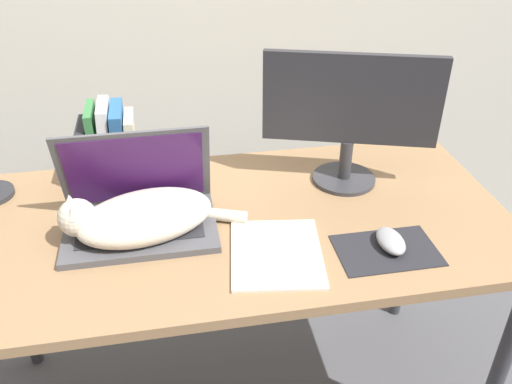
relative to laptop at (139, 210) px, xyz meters
The scene contains 9 objects.
desk 0.26m from the laptop, ahead, with size 1.48×0.71×0.75m.
laptop is the anchor object (origin of this frame).
cat 0.04m from the laptop, 88.37° to the right, with size 0.46×0.27×0.13m.
external_monitor 0.62m from the laptop, 11.84° to the left, with size 0.46×0.18×0.38m.
mousepad 0.62m from the laptop, 19.91° to the right, with size 0.24×0.16×0.00m.
computer_mouse 0.63m from the laptop, 18.55° to the right, with size 0.06×0.11×0.03m.
book_row 0.26m from the laptop, 108.03° to the left, with size 0.15×0.15×0.24m.
notepad 0.37m from the laptop, 29.33° to the right, with size 0.25×0.29×0.01m.
webcam 0.28m from the laptop, 69.41° to the left, with size 0.04×0.04×0.07m.
Camera 1 is at (-0.14, -0.80, 1.58)m, focal length 38.00 mm.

